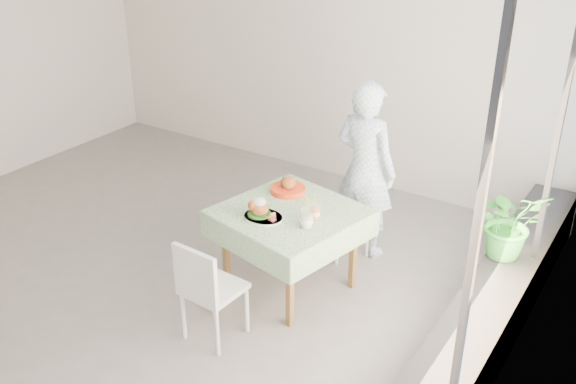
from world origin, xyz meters
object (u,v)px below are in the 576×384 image
Objects in this scene: juice_cup_orange at (315,212)px; potted_plant at (509,222)px; chair_near at (214,308)px; diner at (365,170)px; chair_far at (345,229)px; cafe_table at (290,240)px; main_dish at (261,211)px.

potted_plant reaches higher than juice_cup_orange.
chair_near is at bearing -112.56° from juice_cup_orange.
chair_near is at bearing 85.17° from diner.
juice_cup_orange is (0.12, -0.78, 0.55)m from chair_far.
diner is at bearing 75.68° from cafe_table.
cafe_table is 0.43m from main_dish.
diner is at bearing 171.34° from potted_plant.
diner is at bearing 78.77° from chair_near.
main_dish is (-0.36, -1.12, -0.03)m from diner.
chair_near is 1.89m from diner.
diner is 4.90× the size of main_dish.
potted_plant is (1.46, -0.08, 0.55)m from chair_far.
diner is (0.35, 1.77, 0.57)m from chair_near.
potted_plant is (1.35, -0.21, -0.04)m from diner.
juice_cup_orange reaches higher than chair_far.
diner is at bearing 47.64° from chair_far.
diner is 0.90m from juice_cup_orange.
cafe_table is 1.00m from diner.
juice_cup_orange is 1.51m from potted_plant.
cafe_table is at bearing -98.59° from chair_far.
diner is (0.11, 0.12, 0.58)m from chair_far.
main_dish is (-0.13, -0.22, 0.34)m from cafe_table.
diner reaches higher than chair_near.
chair_far is 1.57m from potted_plant.
cafe_table is 5.05× the size of juice_cup_orange.
chair_near is 1.09m from juice_cup_orange.
potted_plant is at bearing 42.55° from chair_near.
cafe_table is at bearing -156.40° from potted_plant.
chair_far is 0.95× the size of chair_near.
cafe_table is at bearing 82.01° from chair_near.
chair_near reaches higher than chair_far.
potted_plant is (1.71, 0.92, -0.01)m from main_dish.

